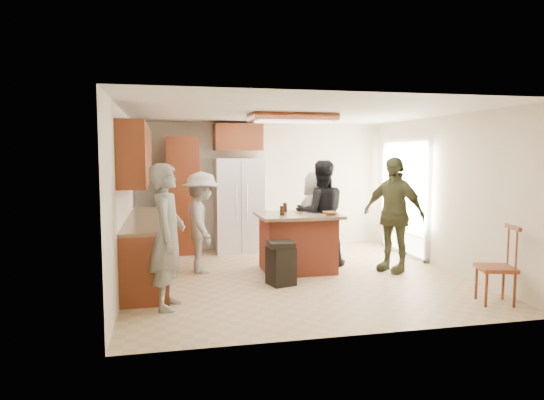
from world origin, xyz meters
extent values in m
plane|color=tan|center=(0.00, 0.00, 0.00)|extent=(5.00, 5.00, 0.00)
plane|color=white|center=(0.00, 0.00, 2.50)|extent=(5.00, 5.00, 0.00)
plane|color=beige|center=(0.00, 2.50, 1.25)|extent=(5.00, 0.00, 5.00)
plane|color=beige|center=(0.00, -2.50, 1.25)|extent=(5.00, 0.00, 5.00)
plane|color=beige|center=(-2.50, 0.00, 1.25)|extent=(0.00, 5.00, 5.00)
plane|color=beige|center=(2.50, 0.00, 1.25)|extent=(0.00, 5.00, 5.00)
cube|color=white|center=(2.48, 1.20, 1.05)|extent=(0.02, 1.60, 2.10)
cube|color=white|center=(2.46, 1.20, 1.05)|extent=(0.08, 1.72, 2.10)
cube|color=maroon|center=(0.00, 0.20, 2.44)|extent=(1.30, 0.70, 0.10)
cube|color=white|center=(0.00, 0.20, 2.38)|extent=(1.10, 0.50, 0.02)
cube|color=olive|center=(4.00, 1.20, -0.05)|extent=(3.00, 3.00, 0.10)
cube|color=#593319|center=(4.70, 1.80, 1.00)|extent=(1.40, 1.60, 2.00)
imported|color=gray|center=(-1.91, -1.14, 0.88)|extent=(0.58, 0.72, 1.77)
imported|color=black|center=(0.64, 0.66, 0.89)|extent=(0.92, 0.63, 1.78)
imported|color=gray|center=(0.73, 1.24, 0.79)|extent=(0.91, 0.89, 1.58)
imported|color=#3D4025|center=(1.63, 0.01, 0.92)|extent=(1.05, 1.21, 1.84)
imported|color=#999890|center=(-1.37, 0.61, 0.80)|extent=(0.53, 1.06, 1.60)
cube|color=maroon|center=(-2.20, 0.40, 0.44)|extent=(0.60, 3.00, 0.88)
cube|color=#846B4C|center=(-2.20, 0.40, 0.90)|extent=(0.64, 3.00, 0.04)
cube|color=maroon|center=(-2.33, 0.40, 1.88)|extent=(0.35, 3.00, 0.85)
cube|color=maroon|center=(-1.60, 2.20, 1.10)|extent=(0.60, 0.60, 2.20)
cube|color=maroon|center=(-0.55, 2.20, 2.20)|extent=(0.90, 0.60, 0.50)
cube|color=white|center=(-0.55, 2.12, 0.90)|extent=(0.90, 0.72, 1.80)
cube|color=gray|center=(-0.55, 1.75, 0.90)|extent=(0.01, 0.01, 1.71)
cylinder|color=silver|center=(-0.65, 1.73, 0.99)|extent=(0.02, 0.02, 0.70)
cylinder|color=silver|center=(-0.45, 1.73, 0.99)|extent=(0.02, 0.02, 0.70)
cube|color=#A24029|center=(0.14, 0.34, 0.44)|extent=(1.10, 0.85, 0.88)
cube|color=brown|center=(0.14, 0.34, 0.91)|extent=(1.28, 1.03, 0.05)
cube|color=silver|center=(0.39, 0.29, 0.94)|extent=(0.44, 0.38, 0.02)
imported|color=brown|center=(0.59, 0.09, 0.96)|extent=(0.22, 0.22, 0.05)
cylinder|color=black|center=(-0.16, 0.18, 1.01)|extent=(0.07, 0.07, 0.15)
cylinder|color=black|center=(0.00, 0.64, 1.01)|extent=(0.07, 0.07, 0.15)
cylinder|color=black|center=(0.59, 0.61, 1.01)|extent=(0.07, 0.07, 0.15)
cube|color=black|center=(-0.32, -0.42, 0.28)|extent=(0.42, 0.42, 0.55)
cube|color=black|center=(-0.32, -0.42, 0.59)|extent=(0.37, 0.37, 0.08)
cube|color=maroon|center=(2.12, -1.85, 0.45)|extent=(0.52, 0.52, 0.05)
cylinder|color=maroon|center=(1.91, -1.96, 0.22)|extent=(0.04, 0.04, 0.44)
cylinder|color=maroon|center=(2.24, -2.06, 0.22)|extent=(0.04, 0.04, 0.44)
cylinder|color=maroon|center=(2.00, -1.64, 0.22)|extent=(0.04, 0.04, 0.44)
cylinder|color=maroon|center=(2.33, -1.73, 0.22)|extent=(0.04, 0.04, 0.44)
cube|color=maroon|center=(2.30, -1.90, 0.97)|extent=(0.15, 0.40, 0.05)
cylinder|color=maroon|center=(2.27, -2.01, 0.72)|extent=(0.03, 0.03, 0.50)
cylinder|color=maroon|center=(2.34, -1.78, 0.72)|extent=(0.03, 0.03, 0.50)
camera|label=1|loc=(-1.92, -7.08, 1.88)|focal=32.00mm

